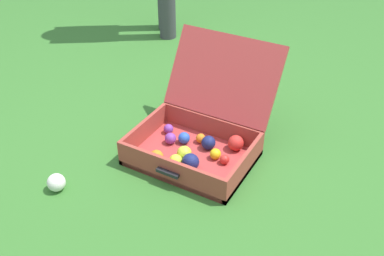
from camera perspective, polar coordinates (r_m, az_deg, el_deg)
name	(u,v)px	position (r m, az deg, el deg)	size (l,w,h in m)	color
ground_plane	(175,157)	(2.16, -2.24, -3.66)	(16.00, 16.00, 0.00)	#336B28
open_suitcase	(201,132)	(2.13, 1.10, -0.53)	(0.56, 0.65, 0.48)	#B23838
stray_ball_on_grass	(56,182)	(2.04, -16.90, -6.66)	(0.08, 0.08, 0.08)	white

